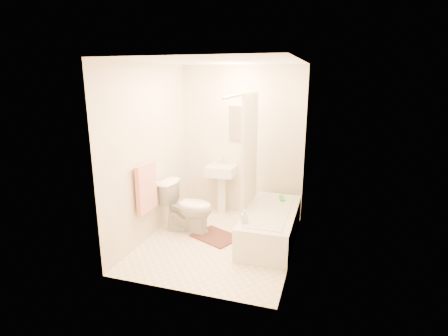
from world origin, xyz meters
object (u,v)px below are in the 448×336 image
(toilet, at_px, (188,207))
(sink, at_px, (221,187))
(bath_mat, at_px, (216,237))
(bathtub, at_px, (271,225))
(soap_bottle, at_px, (244,216))

(toilet, bearing_deg, sink, -15.81)
(toilet, distance_m, bath_mat, 0.59)
(sink, bearing_deg, bathtub, -38.05)
(sink, relative_size, bathtub, 0.58)
(sink, xyz_separation_m, bathtub, (0.96, -0.76, -0.23))
(sink, xyz_separation_m, soap_bottle, (0.71, -1.28, 0.08))
(toilet, distance_m, soap_bottle, 1.07)
(sink, height_order, bathtub, sink)
(toilet, height_order, bath_mat, toilet)
(toilet, distance_m, sink, 0.87)
(bath_mat, xyz_separation_m, soap_bottle, (0.50, -0.35, 0.51))
(soap_bottle, bearing_deg, bath_mat, 144.86)
(bathtub, bearing_deg, soap_bottle, -116.00)
(toilet, xyz_separation_m, bathtub, (1.22, 0.07, -0.16))
(bathtub, relative_size, soap_bottle, 8.54)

